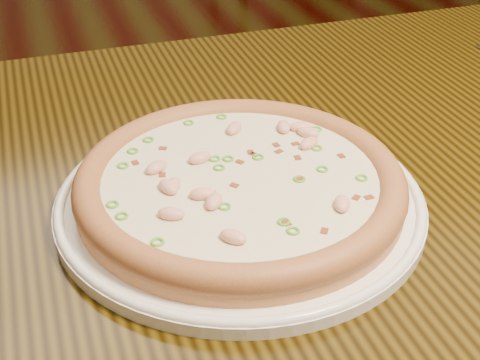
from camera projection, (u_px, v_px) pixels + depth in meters
name	position (u px, v px, depth m)	size (l,w,h in m)	color
hero_table	(324.00, 234.00, 0.77)	(1.20, 0.80, 0.75)	black
plate	(240.00, 199.00, 0.64)	(0.35, 0.35, 0.02)	white
pizza	(240.00, 183.00, 0.63)	(0.31, 0.31, 0.03)	tan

